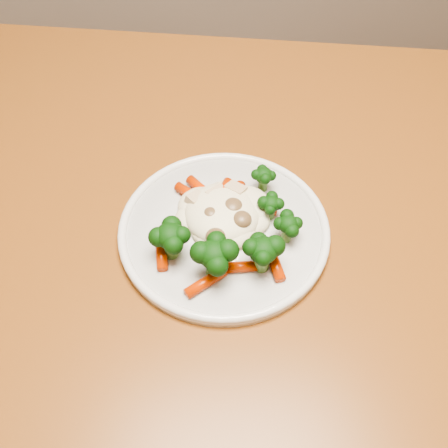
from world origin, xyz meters
name	(u,v)px	position (x,y,z in m)	size (l,w,h in m)	color
dining_table	(242,306)	(0.31, 0.11, 0.66)	(1.45, 1.11, 0.75)	brown
plate	(224,232)	(0.30, 0.15, 0.76)	(0.24, 0.24, 0.01)	white
meal	(226,226)	(0.30, 0.14, 0.78)	(0.17, 0.17, 0.05)	#F4EAC3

